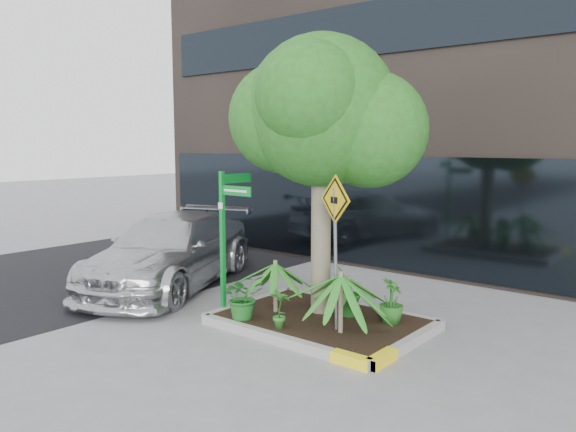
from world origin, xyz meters
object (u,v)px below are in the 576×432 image
Objects in this scene: street_sign_post at (226,227)px; cattle_sign at (335,226)px; parked_car at (171,251)px; tree at (322,111)px.

street_sign_post is 2.16m from cattle_sign.
parked_car is at bearing -165.64° from cattle_sign.
tree reaches higher than parked_car.
street_sign_post is 1.06× the size of cattle_sign.
cattle_sign reaches higher than parked_car.
parked_car is at bearing -178.17° from tree.
cattle_sign reaches higher than street_sign_post.
tree reaches higher than cattle_sign.
parked_car is (-3.80, -0.12, -2.76)m from tree.
tree is 2.55m from street_sign_post.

